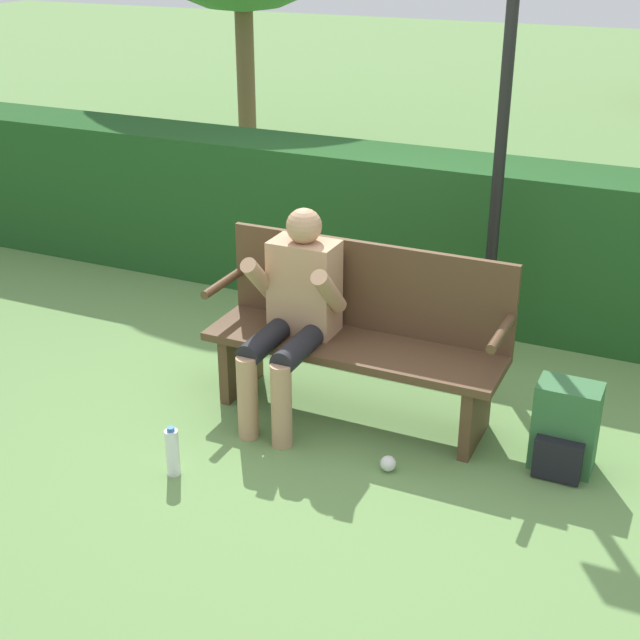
{
  "coord_description": "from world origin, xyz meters",
  "views": [
    {
      "loc": [
        1.64,
        -4.0,
        2.55
      ],
      "look_at": [
        -0.15,
        -0.1,
        0.59
      ],
      "focal_mm": 50.0,
      "sensor_mm": 36.0,
      "label": 1
    }
  ],
  "objects_px": {
    "signpost": "(502,132)",
    "water_bottle": "(173,452)",
    "park_bench": "(358,334)",
    "person_seated": "(294,308)",
    "backpack": "(565,430)"
  },
  "relations": [
    {
      "from": "person_seated",
      "to": "signpost",
      "type": "bearing_deg",
      "value": 54.58
    },
    {
      "from": "park_bench",
      "to": "person_seated",
      "type": "distance_m",
      "value": 0.38
    },
    {
      "from": "park_bench",
      "to": "signpost",
      "type": "distance_m",
      "value": 1.43
    },
    {
      "from": "backpack",
      "to": "park_bench",
      "type": "bearing_deg",
      "value": 174.27
    },
    {
      "from": "backpack",
      "to": "water_bottle",
      "type": "relative_size",
      "value": 1.72
    },
    {
      "from": "person_seated",
      "to": "backpack",
      "type": "xyz_separation_m",
      "value": [
        1.47,
        0.04,
        -0.4
      ]
    },
    {
      "from": "signpost",
      "to": "park_bench",
      "type": "bearing_deg",
      "value": -116.53
    },
    {
      "from": "park_bench",
      "to": "person_seated",
      "type": "relative_size",
      "value": 1.43
    },
    {
      "from": "person_seated",
      "to": "water_bottle",
      "type": "distance_m",
      "value": 1.0
    },
    {
      "from": "water_bottle",
      "to": "signpost",
      "type": "relative_size",
      "value": 0.11
    },
    {
      "from": "backpack",
      "to": "water_bottle",
      "type": "distance_m",
      "value": 1.95
    },
    {
      "from": "park_bench",
      "to": "signpost",
      "type": "height_order",
      "value": "signpost"
    },
    {
      "from": "person_seated",
      "to": "backpack",
      "type": "relative_size",
      "value": 2.47
    },
    {
      "from": "park_bench",
      "to": "person_seated",
      "type": "xyz_separation_m",
      "value": [
        -0.31,
        -0.15,
        0.16
      ]
    },
    {
      "from": "signpost",
      "to": "water_bottle",
      "type": "bearing_deg",
      "value": -118.6
    }
  ]
}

